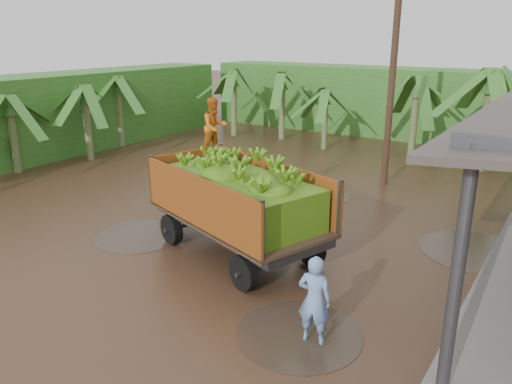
% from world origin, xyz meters
% --- Properties ---
extents(ground, '(100.00, 100.00, 0.00)m').
position_xyz_m(ground, '(0.00, 0.00, 0.00)').
color(ground, black).
rests_on(ground, ground).
extents(hedge_north, '(22.00, 3.00, 3.60)m').
position_xyz_m(hedge_north, '(-2.00, 16.00, 1.80)').
color(hedge_north, '#2D661E').
rests_on(hedge_north, ground).
extents(hedge_west, '(3.00, 18.00, 3.60)m').
position_xyz_m(hedge_west, '(-14.00, 4.00, 1.80)').
color(hedge_west, '#2D661E').
rests_on(hedge_west, ground).
extents(banana_trailer, '(6.77, 3.72, 3.77)m').
position_xyz_m(banana_trailer, '(-0.40, -1.24, 1.46)').
color(banana_trailer, '#B95D1A').
rests_on(banana_trailer, ground).
extents(man_blue, '(0.67, 0.50, 1.69)m').
position_xyz_m(man_blue, '(2.99, -3.59, 0.85)').
color(man_blue, '#7095CD').
rests_on(man_blue, ground).
extents(utility_pole, '(1.20, 0.24, 7.80)m').
position_xyz_m(utility_pole, '(0.56, 6.76, 3.95)').
color(utility_pole, '#47301E').
rests_on(utility_pole, ground).
extents(banana_plants, '(24.26, 20.31, 4.24)m').
position_xyz_m(banana_plants, '(-4.19, 7.21, 1.79)').
color(banana_plants, '#2D661E').
rests_on(banana_plants, ground).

